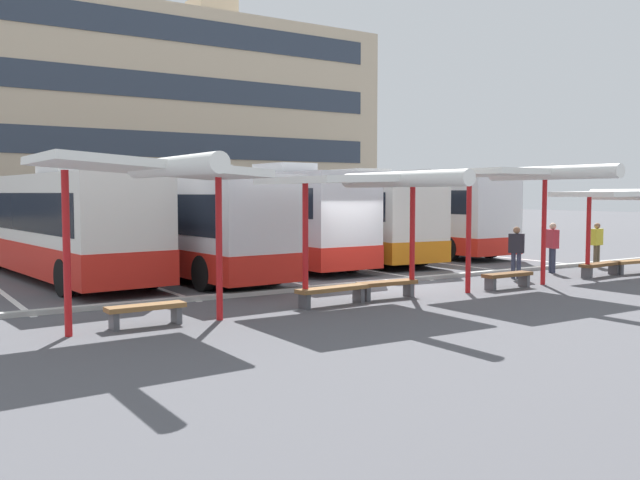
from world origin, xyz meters
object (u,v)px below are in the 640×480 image
at_px(bench_4, 601,266).
at_px(bench_5, 635,263).
at_px(waiting_shelter_0, 151,171).
at_px(bench_3, 508,277).
at_px(coach_bus_1, 176,225).
at_px(bench_0, 146,310).
at_px(waiting_shelter_3, 628,196).
at_px(coach_bus_4, 405,214).
at_px(waiting_passenger_1, 516,249).
at_px(waiting_shelter_2, 517,176).
at_px(bench_2, 387,285).
at_px(coach_bus_3, 342,218).
at_px(waiting_passenger_2, 553,244).
at_px(waiting_shelter_1, 369,182).
at_px(bench_1, 332,291).
at_px(waiting_passenger_0, 597,242).
at_px(coach_bus_0, 59,226).
at_px(coach_bus_2, 266,218).

relative_size(bench_4, bench_5, 1.00).
bearing_deg(waiting_shelter_0, bench_3, 1.64).
distance_m(coach_bus_1, bench_0, 9.30).
height_order(waiting_shelter_3, bench_4, waiting_shelter_3).
bearing_deg(bench_3, coach_bus_1, 127.87).
relative_size(bench_3, waiting_shelter_3, 0.38).
bearing_deg(coach_bus_1, coach_bus_4, 11.38).
distance_m(waiting_shelter_3, waiting_passenger_1, 4.26).
distance_m(waiting_shelter_2, bench_3, 2.87).
bearing_deg(bench_2, coach_bus_1, 107.72).
bearing_deg(coach_bus_3, waiting_shelter_0, -138.74).
bearing_deg(waiting_shelter_3, bench_4, 160.51).
height_order(coach_bus_1, waiting_passenger_2, coach_bus_1).
xyz_separation_m(waiting_shelter_1, waiting_shelter_3, (10.56, -0.04, -0.36)).
height_order(bench_1, waiting_passenger_0, waiting_passenger_0).
distance_m(bench_0, waiting_shelter_1, 6.18).
distance_m(coach_bus_1, waiting_passenger_2, 12.74).
xyz_separation_m(bench_2, waiting_shelter_2, (4.02, -0.68, 2.86)).
distance_m(bench_3, bench_5, 6.54).
distance_m(coach_bus_0, coach_bus_3, 11.31).
bearing_deg(bench_2, coach_bus_2, 80.77).
bearing_deg(waiting_shelter_3, waiting_passenger_2, 126.37).
height_order(bench_0, waiting_passenger_2, waiting_passenger_2).
bearing_deg(waiting_passenger_1, coach_bus_0, 146.08).
relative_size(waiting_shelter_3, waiting_passenger_1, 2.68).
relative_size(coach_bus_4, bench_4, 5.64).
distance_m(waiting_passenger_0, waiting_passenger_1, 5.27).
bearing_deg(coach_bus_0, coach_bus_1, -17.64).
bearing_deg(coach_bus_0, bench_1, -65.27).
relative_size(coach_bus_2, bench_2, 6.65).
relative_size(coach_bus_1, bench_2, 6.98).
bearing_deg(waiting_shelter_0, bench_4, 2.30).
xyz_separation_m(waiting_shelter_0, waiting_shelter_2, (10.49, 0.04, 0.05)).
relative_size(coach_bus_2, waiting_passenger_1, 6.83).
bearing_deg(bench_1, waiting_shelter_2, -5.34).
xyz_separation_m(coach_bus_2, bench_5, (9.04, -9.52, -1.42)).
distance_m(waiting_shelter_0, waiting_passenger_1, 12.81).
bearing_deg(waiting_shelter_1, bench_0, 178.92).
distance_m(bench_3, waiting_passenger_2, 4.70).
height_order(bench_0, waiting_shelter_2, waiting_shelter_2).
distance_m(waiting_shelter_1, waiting_passenger_1, 7.36).
xyz_separation_m(coach_bus_4, bench_2, (-9.36, -10.46, -1.41)).
bearing_deg(waiting_shelter_3, coach_bus_1, 145.24).
relative_size(waiting_shelter_2, waiting_shelter_3, 1.14).
bearing_deg(bench_3, waiting_passenger_1, 35.88).
distance_m(bench_4, bench_5, 1.80).
xyz_separation_m(coach_bus_3, bench_4, (3.54, -9.64, -1.35)).
bearing_deg(waiting_passenger_2, coach_bus_3, 110.78).
bearing_deg(coach_bus_1, waiting_shelter_2, -52.96).
relative_size(coach_bus_0, waiting_shelter_2, 2.37).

